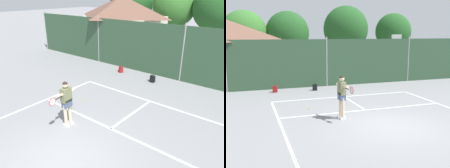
{
  "view_description": "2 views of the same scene",
  "coord_description": "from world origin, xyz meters",
  "views": [
    {
      "loc": [
        4.58,
        -3.12,
        4.88
      ],
      "look_at": [
        -0.95,
        3.73,
        1.23
      ],
      "focal_mm": 35.27,
      "sensor_mm": 36.0,
      "label": 1
    },
    {
      "loc": [
        -5.26,
        -9.0,
        3.57
      ],
      "look_at": [
        -1.11,
        3.28,
        1.2
      ],
      "focal_mm": 43.71,
      "sensor_mm": 36.0,
      "label": 2
    }
  ],
  "objects": [
    {
      "name": "tennis_player",
      "position": [
        -1.49,
        1.62,
        1.11
      ],
      "size": [
        0.33,
        1.43,
        1.85
      ],
      "color": "silver",
      "rests_on": "ground"
    },
    {
      "name": "court_markings",
      "position": [
        0.0,
        0.65,
        0.0
      ],
      "size": [
        8.3,
        11.1,
        0.01
      ],
      "color": "white",
      "rests_on": "ground"
    },
    {
      "name": "treeline_backdrop",
      "position": [
        -1.08,
        19.02,
        3.89
      ],
      "size": [
        25.96,
        4.55,
        6.56
      ],
      "color": "brown",
      "rests_on": "ground"
    },
    {
      "name": "backpack_red",
      "position": [
        -3.66,
        8.01,
        0.19
      ],
      "size": [
        0.32,
        0.31,
        0.46
      ],
      "color": "maroon",
      "rests_on": "ground"
    },
    {
      "name": "clubhouse_building",
      "position": [
        -6.71,
        12.19,
        2.43
      ],
      "size": [
        6.32,
        5.47,
        4.7
      ],
      "color": "beige",
      "rests_on": "ground"
    },
    {
      "name": "tennis_ball",
      "position": [
        -2.52,
        3.53,
        0.03
      ],
      "size": [
        0.07,
        0.07,
        0.07
      ],
      "primitive_type": "sphere",
      "color": "#CCE033",
      "rests_on": "ground"
    },
    {
      "name": "ground_plane",
      "position": [
        0.0,
        0.0,
        0.0
      ],
      "size": [
        120.0,
        120.0,
        0.0
      ],
      "primitive_type": "plane",
      "color": "gray"
    },
    {
      "name": "backpack_black",
      "position": [
        -1.16,
        7.79,
        0.19
      ],
      "size": [
        0.3,
        0.27,
        0.46
      ],
      "color": "black",
      "rests_on": "ground"
    },
    {
      "name": "chainlink_fence",
      "position": [
        0.0,
        9.0,
        1.62
      ],
      "size": [
        26.09,
        0.09,
        3.39
      ],
      "color": "#2D4C33",
      "rests_on": "ground"
    }
  ]
}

